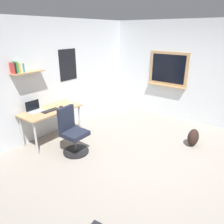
{
  "coord_description": "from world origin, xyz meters",
  "views": [
    {
      "loc": [
        -3.17,
        -1.64,
        2.34
      ],
      "look_at": [
        -0.13,
        0.72,
        0.85
      ],
      "focal_mm": 34.1,
      "sensor_mm": 36.0,
      "label": 1
    }
  ],
  "objects": [
    {
      "name": "laptop",
      "position": [
        -0.87,
        2.21,
        0.79
      ],
      "size": [
        0.31,
        0.21,
        0.23
      ],
      "color": "#ADAFB5",
      "rests_on": "desk"
    },
    {
      "name": "backpack",
      "position": [
        1.1,
        -0.53,
        0.19
      ],
      "size": [
        0.32,
        0.22,
        0.38
      ],
      "primitive_type": "ellipsoid",
      "color": "black",
      "rests_on": "ground"
    },
    {
      "name": "wall_right",
      "position": [
        2.45,
        0.03,
        1.3
      ],
      "size": [
        0.22,
        5.0,
        2.6
      ],
      "color": "silver",
      "rests_on": "ground"
    },
    {
      "name": "ground_plane",
      "position": [
        0.0,
        0.0,
        0.0
      ],
      "size": [
        5.2,
        5.2,
        0.0
      ],
      "primitive_type": "plane",
      "color": "gray",
      "rests_on": "ground"
    },
    {
      "name": "coffee_mug",
      "position": [
        -0.02,
        2.03,
        0.78
      ],
      "size": [
        0.08,
        0.08,
        0.09
      ],
      "primitive_type": "cylinder",
      "color": "silver",
      "rests_on": "desk"
    },
    {
      "name": "wall_back",
      "position": [
        -0.01,
        2.45,
        1.3
      ],
      "size": [
        5.0,
        0.3,
        2.6
      ],
      "color": "silver",
      "rests_on": "ground"
    },
    {
      "name": "desk",
      "position": [
        -0.57,
        2.06,
        0.65
      ],
      "size": [
        1.31,
        0.62,
        0.73
      ],
      "color": "tan",
      "rests_on": "ground"
    },
    {
      "name": "keyboard",
      "position": [
        -0.64,
        1.98,
        0.74
      ],
      "size": [
        0.37,
        0.13,
        0.02
      ],
      "primitive_type": "cube",
      "color": "black",
      "rests_on": "desk"
    },
    {
      "name": "computer_mouse",
      "position": [
        -0.36,
        1.98,
        0.75
      ],
      "size": [
        0.1,
        0.06,
        0.03
      ],
      "primitive_type": "ellipsoid",
      "color": "#262628",
      "rests_on": "desk"
    },
    {
      "name": "office_chair",
      "position": [
        -0.66,
        1.31,
        0.41
      ],
      "size": [
        0.52,
        0.52,
        0.95
      ],
      "color": "black",
      "rests_on": "ground"
    }
  ]
}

